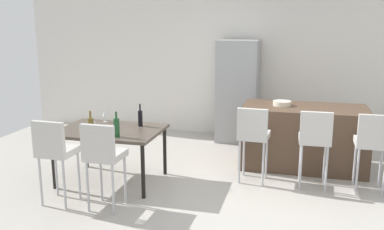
{
  "coord_description": "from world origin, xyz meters",
  "views": [
    {
      "loc": [
        0.44,
        -5.17,
        2.16
      ],
      "look_at": [
        -1.01,
        0.5,
        0.85
      ],
      "focal_mm": 39.24,
      "sensor_mm": 36.0,
      "label": 1
    }
  ],
  "objects": [
    {
      "name": "wine_glass_left",
      "position": [
        -2.21,
        -0.21,
        0.86
      ],
      "size": [
        0.07,
        0.07,
        0.17
      ],
      "color": "silver",
      "rests_on": "dining_table"
    },
    {
      "name": "bar_chair_right",
      "position": [
        1.38,
        0.3,
        0.7
      ],
      "size": [
        0.41,
        0.41,
        1.05
      ],
      "color": "beige",
      "rests_on": "ground_plane"
    },
    {
      "name": "dining_table",
      "position": [
        -1.99,
        -0.15,
        0.68
      ],
      "size": [
        1.37,
        0.99,
        0.74
      ],
      "color": "#4C4238",
      "rests_on": "ground_plane"
    },
    {
      "name": "wine_bottle_end",
      "position": [
        -2.13,
        -0.42,
        0.85
      ],
      "size": [
        0.08,
        0.08,
        0.3
      ],
      "color": "brown",
      "rests_on": "dining_table"
    },
    {
      "name": "wine_bottle_far",
      "position": [
        -1.66,
        0.12,
        0.86
      ],
      "size": [
        0.06,
        0.06,
        0.31
      ],
      "color": "black",
      "rests_on": "dining_table"
    },
    {
      "name": "wine_glass_middle",
      "position": [
        -2.24,
        0.22,
        0.86
      ],
      "size": [
        0.07,
        0.07,
        0.17
      ],
      "color": "silver",
      "rests_on": "dining_table"
    },
    {
      "name": "refrigerator",
      "position": [
        -0.63,
        2.36,
        0.92
      ],
      "size": [
        0.72,
        0.68,
        1.84
      ],
      "primitive_type": "cube",
      "color": "#939699",
      "rests_on": "ground_plane"
    },
    {
      "name": "fruit_bowl",
      "position": [
        0.22,
        1.17,
        0.96
      ],
      "size": [
        0.27,
        0.27,
        0.07
      ],
      "primitive_type": "cylinder",
      "color": "beige",
      "rests_on": "kitchen_island"
    },
    {
      "name": "bar_chair_left",
      "position": [
        -0.11,
        0.3,
        0.7
      ],
      "size": [
        0.42,
        0.42,
        1.05
      ],
      "color": "beige",
      "rests_on": "ground_plane"
    },
    {
      "name": "back_wall",
      "position": [
        0.0,
        2.8,
        1.45
      ],
      "size": [
        10.0,
        0.12,
        2.9
      ],
      "primitive_type": "cube",
      "color": "silver",
      "rests_on": "ground_plane"
    },
    {
      "name": "ground_plane",
      "position": [
        0.0,
        0.0,
        0.0
      ],
      "size": [
        10.0,
        10.0,
        0.0
      ],
      "primitive_type": "plane",
      "color": "#ADA89E"
    },
    {
      "name": "dining_chair_far",
      "position": [
        -1.68,
        -1.0,
        0.7
      ],
      "size": [
        0.41,
        0.41,
        1.05
      ],
      "color": "beige",
      "rests_on": "ground_plane"
    },
    {
      "name": "dining_chair_near",
      "position": [
        -2.3,
        -1.0,
        0.7
      ],
      "size": [
        0.41,
        0.41,
        1.05
      ],
      "color": "beige",
      "rests_on": "ground_plane"
    },
    {
      "name": "bar_chair_middle",
      "position": [
        0.68,
        0.3,
        0.7
      ],
      "size": [
        0.41,
        0.41,
        1.05
      ],
      "color": "beige",
      "rests_on": "ground_plane"
    },
    {
      "name": "kitchen_island",
      "position": [
        0.55,
        1.15,
        0.46
      ],
      "size": [
        1.82,
        0.93,
        0.92
      ],
      "primitive_type": "cube",
      "color": "#4C3828",
      "rests_on": "ground_plane"
    },
    {
      "name": "wine_bottle_inner",
      "position": [
        -1.74,
        -0.48,
        0.87
      ],
      "size": [
        0.07,
        0.07,
        0.33
      ],
      "color": "#194723",
      "rests_on": "dining_table"
    }
  ]
}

